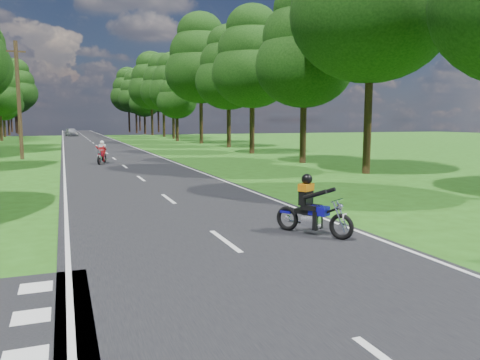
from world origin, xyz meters
name	(u,v)px	position (x,y,z in m)	size (l,w,h in m)	color
ground	(260,268)	(0.00, 0.00, 0.00)	(160.00, 160.00, 0.00)	#245012
main_road	(93,143)	(0.00, 50.00, 0.01)	(7.00, 140.00, 0.02)	black
road_markings	(93,144)	(-0.14, 48.13, 0.02)	(7.40, 140.00, 0.01)	silver
treeline	(97,79)	(1.43, 60.06, 8.25)	(40.00, 115.35, 14.78)	black
telegraph_pole	(19,100)	(-6.00, 28.00, 4.07)	(1.20, 0.26, 8.00)	#382616
rider_near_blue	(314,205)	(2.12, 1.80, 0.74)	(0.57, 1.72, 1.44)	#110E9A
rider_far_red	(102,152)	(-1.09, 22.30, 0.73)	(0.57, 1.71, 1.43)	#A90D21
distant_car	(72,132)	(-1.90, 76.23, 0.72)	(1.65, 4.10, 1.40)	#BABDC2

